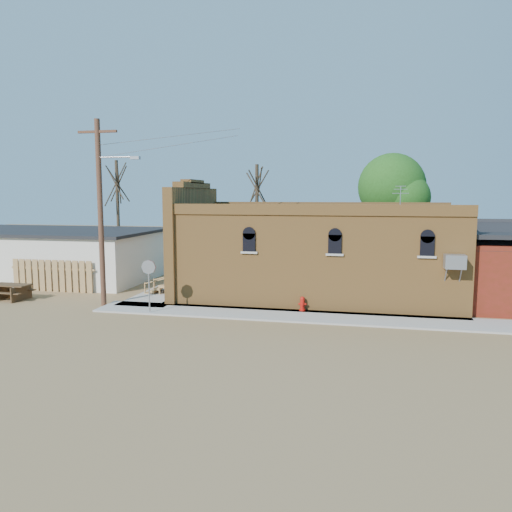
% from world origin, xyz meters
% --- Properties ---
extents(ground, '(120.00, 120.00, 0.00)m').
position_xyz_m(ground, '(0.00, 0.00, 0.00)').
color(ground, olive).
rests_on(ground, ground).
extents(sidewalk_south, '(19.00, 2.20, 0.08)m').
position_xyz_m(sidewalk_south, '(1.50, 0.90, 0.04)').
color(sidewalk_south, '#9E9991').
rests_on(sidewalk_south, ground).
extents(sidewalk_west, '(2.60, 10.00, 0.08)m').
position_xyz_m(sidewalk_west, '(-6.30, 6.00, 0.04)').
color(sidewalk_west, '#9E9991').
rests_on(sidewalk_west, ground).
extents(brick_bar, '(16.40, 7.97, 6.30)m').
position_xyz_m(brick_bar, '(1.64, 5.49, 2.34)').
color(brick_bar, '#AF7335').
rests_on(brick_bar, ground).
extents(storage_building, '(20.40, 8.40, 3.17)m').
position_xyz_m(storage_building, '(-19.00, 8.00, 1.60)').
color(storage_building, beige).
rests_on(storage_building, ground).
extents(wood_fence, '(5.20, 0.10, 1.80)m').
position_xyz_m(wood_fence, '(-12.80, 3.80, 0.90)').
color(wood_fence, '#9E6F47').
rests_on(wood_fence, ground).
extents(utility_pole, '(3.12, 0.26, 9.00)m').
position_xyz_m(utility_pole, '(-8.14, 1.20, 4.77)').
color(utility_pole, '#4A2C1D').
rests_on(utility_pole, ground).
extents(tree_bare_near, '(2.80, 2.80, 7.65)m').
position_xyz_m(tree_bare_near, '(-3.00, 13.00, 5.96)').
color(tree_bare_near, '#403524').
rests_on(tree_bare_near, ground).
extents(tree_bare_far, '(2.80, 2.80, 8.16)m').
position_xyz_m(tree_bare_far, '(-14.00, 14.00, 6.36)').
color(tree_bare_far, '#403524').
rests_on(tree_bare_far, ground).
extents(tree_leafy, '(4.40, 4.40, 8.15)m').
position_xyz_m(tree_leafy, '(6.00, 13.50, 5.93)').
color(tree_leafy, '#403524').
rests_on(tree_leafy, ground).
extents(fire_hydrant, '(0.38, 0.36, 0.67)m').
position_xyz_m(fire_hydrant, '(1.57, 1.80, 0.41)').
color(fire_hydrant, '#B0110A').
rests_on(fire_hydrant, sidewalk_south).
extents(stop_sign, '(0.66, 0.16, 2.43)m').
position_xyz_m(stop_sign, '(-5.23, 0.00, 1.94)').
color(stop_sign, '#96959B').
rests_on(stop_sign, sidewalk_south).
extents(trash_barrel, '(0.60, 0.60, 0.88)m').
position_xyz_m(trash_barrel, '(-5.30, 5.38, 0.52)').
color(trash_barrel, navy).
rests_on(trash_barrel, sidewalk_west).
extents(picnic_table, '(2.01, 1.57, 0.82)m').
position_xyz_m(picnic_table, '(-13.56, 1.38, 0.53)').
color(picnic_table, '#47301C').
rests_on(picnic_table, ground).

